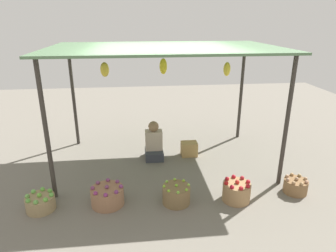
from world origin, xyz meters
TOP-DOWN VIEW (x-y plane):
  - ground_plane at (0.00, 0.00)m, footprint 14.00×14.00m
  - market_stall_structure at (-0.00, 0.00)m, footprint 4.06×2.47m
  - vendor_person at (-0.21, 0.17)m, footprint 0.36×0.44m
  - basket_green_apples at (-2.01, -1.42)m, footprint 0.42×0.42m
  - basket_purple_onions at (-1.02, -1.39)m, footprint 0.50×0.50m
  - basket_limes at (0.03, -1.46)m, footprint 0.43×0.43m
  - basket_red_apples at (0.97, -1.50)m, footprint 0.43×0.43m
  - basket_potatoes at (2.01, -1.39)m, footprint 0.38×0.38m
  - wooden_crate_near_vendor at (0.53, 0.19)m, footprint 0.33×0.24m

SIDE VIEW (x-z plane):
  - ground_plane at x=0.00m, z-range 0.00..0.00m
  - basket_green_apples at x=-2.01m, z-range -0.02..0.26m
  - basket_potatoes at x=2.01m, z-range -0.02..0.26m
  - basket_purple_onions at x=-1.02m, z-range -0.02..0.31m
  - basket_limes at x=0.03m, z-range -0.02..0.31m
  - wooden_crate_near_vendor at x=0.53m, z-range 0.00..0.29m
  - basket_red_apples at x=0.97m, z-range -0.02..0.33m
  - vendor_person at x=-0.21m, z-range -0.09..0.69m
  - market_stall_structure at x=0.00m, z-range 0.98..3.21m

